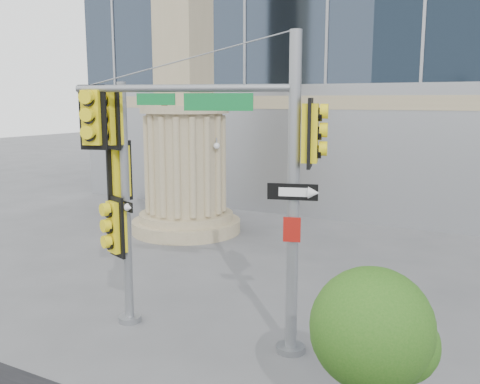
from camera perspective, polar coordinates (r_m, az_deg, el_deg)
The scene contains 5 objects.
ground at distance 11.84m, azimuth -6.58°, elevation -16.98°, with size 120.00×120.00×0.00m, color #545456.
monument at distance 21.38m, azimuth -5.97°, elevation 10.29°, with size 4.40×4.40×16.60m.
main_signal_pole at distance 11.00m, azimuth -0.49°, elevation 3.60°, with size 5.02×1.96×6.67m.
secondary_signal_pole at distance 12.72m, azimuth -12.80°, elevation 0.70°, with size 0.98×0.94×5.72m.
street_tree at distance 8.37m, azimuth 14.10°, elevation -14.46°, with size 1.88×1.83×2.92m.
Camera 1 is at (6.21, -8.55, 5.32)m, focal length 40.00 mm.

